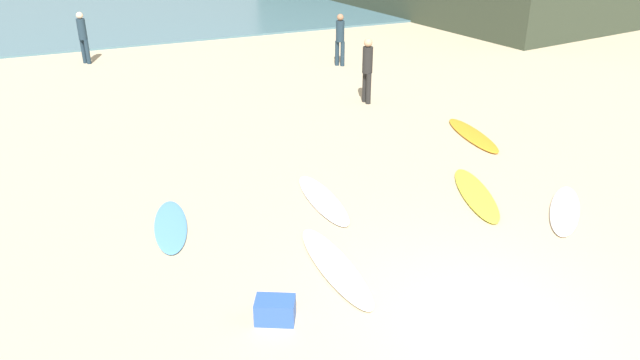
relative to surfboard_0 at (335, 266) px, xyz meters
The scene contains 11 objects.
ground_plane 2.39m from the surfboard_0, 57.12° to the right, with size 120.00×120.00×0.00m, color #C6B28E.
surfboard_0 is the anchor object (origin of this frame).
surfboard_1 3.74m from the surfboard_0, 18.36° to the left, with size 0.56×2.35×0.08m, color yellow.
surfboard_2 6.65m from the surfboard_0, 35.19° to the left, with size 0.55×2.38×0.08m, color orange.
surfboard_3 4.65m from the surfboard_0, ahead, with size 0.51×2.12×0.08m, color white.
surfboard_4 3.12m from the surfboard_0, 132.17° to the left, with size 0.56×1.94×0.07m, color #5597DD.
surfboard_5 2.30m from the surfboard_0, 70.83° to the left, with size 0.53×2.25×0.07m, color silver.
beachgoer_near 8.44m from the surfboard_0, 59.05° to the left, with size 0.30×0.34×1.79m.
beachgoer_mid 12.39m from the surfboard_0, 64.28° to the left, with size 0.40×0.40×1.72m.
beachgoer_far 15.12m from the surfboard_0, 99.32° to the left, with size 0.39×0.39×1.73m.
beach_cooler 1.54m from the surfboard_0, 147.18° to the right, with size 0.54×0.35×0.34m, color #2D56B2.
Camera 1 is at (-4.75, -5.28, 5.31)m, focal length 34.36 mm.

